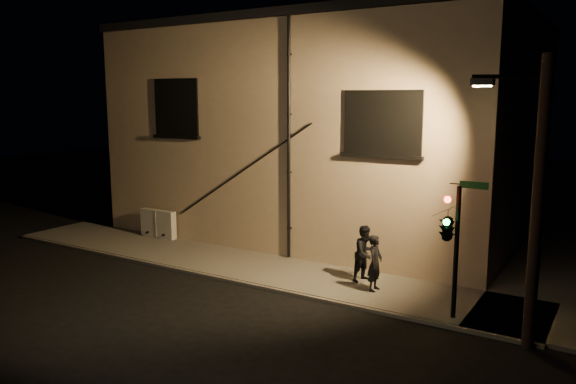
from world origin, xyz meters
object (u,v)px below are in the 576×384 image
Objects in this scene: pedestrian_a at (375,263)px; streetlamp_pole at (534,195)px; traffic_signal at (448,226)px; pedestrian_b at (365,253)px; utility_cabinet at (158,224)px.

pedestrian_a is 5.28m from streetlamp_pole.
traffic_signal reaches higher than pedestrian_a.
traffic_signal is at bearing 167.98° from streetlamp_pole.
pedestrian_b is (-0.60, 0.67, 0.05)m from pedestrian_a.
utility_cabinet is 0.98× the size of pedestrian_b.
utility_cabinet is 15.02m from streetlamp_pole.
utility_cabinet is 1.03× the size of pedestrian_a.
traffic_signal is at bearing -112.93° from pedestrian_a.
pedestrian_b reaches higher than pedestrian_a.
utility_cabinet is 9.54m from pedestrian_b.
utility_cabinet is 12.83m from traffic_signal.
streetlamp_pole reaches higher than utility_cabinet.
pedestrian_a is 0.25× the size of streetlamp_pole.
pedestrian_a is at bearing 162.22° from streetlamp_pole.
traffic_signal is (2.36, -0.97, 1.59)m from pedestrian_a.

